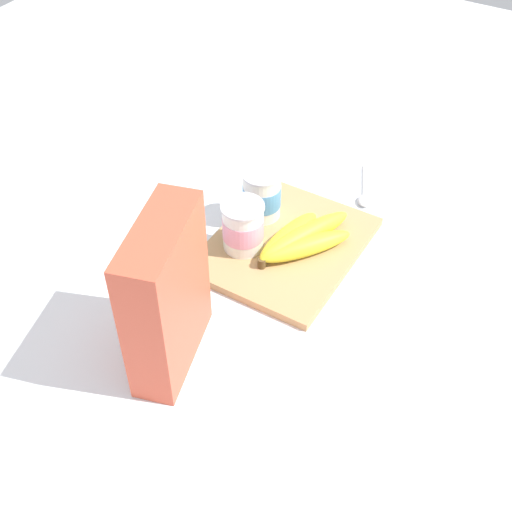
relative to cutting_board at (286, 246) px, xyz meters
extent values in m
plane|color=white|center=(0.00, 0.00, -0.01)|extent=(2.40, 2.40, 0.00)
cube|color=tan|center=(0.00, 0.00, 0.00)|extent=(0.30, 0.24, 0.02)
cube|color=#D85138|center=(-0.29, 0.03, 0.12)|extent=(0.19, 0.11, 0.25)
cylinder|color=white|center=(-0.05, 0.06, 0.05)|extent=(0.07, 0.07, 0.09)
cylinder|color=pink|center=(-0.05, 0.06, 0.05)|extent=(0.07, 0.07, 0.04)
cylinder|color=silver|center=(-0.05, 0.06, 0.09)|extent=(0.07, 0.07, 0.00)
cylinder|color=white|center=(0.05, 0.08, 0.05)|extent=(0.07, 0.07, 0.09)
cylinder|color=#5193D1|center=(0.05, 0.08, 0.05)|extent=(0.07, 0.07, 0.04)
cylinder|color=silver|center=(0.05, 0.08, 0.10)|extent=(0.07, 0.07, 0.00)
ellipsoid|color=yellow|center=(-0.01, -0.04, 0.02)|extent=(0.16, 0.13, 0.03)
ellipsoid|color=yellow|center=(0.02, -0.03, 0.03)|extent=(0.19, 0.10, 0.04)
ellipsoid|color=yellow|center=(0.00, -0.01, 0.02)|extent=(0.16, 0.06, 0.03)
cylinder|color=brown|center=(-0.07, 0.01, 0.02)|extent=(0.01, 0.01, 0.02)
cylinder|color=silver|center=(0.24, -0.04, 0.00)|extent=(0.10, 0.05, 0.01)
ellipsoid|color=silver|center=(0.19, -0.06, 0.00)|extent=(0.04, 0.04, 0.01)
camera|label=1|loc=(-0.75, -0.39, 0.78)|focal=46.29mm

